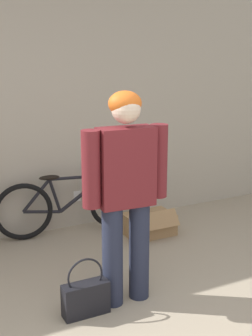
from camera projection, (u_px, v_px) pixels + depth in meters
The scene contains 5 objects.
wall_back at pixel (24, 116), 4.85m from camera, with size 8.00×0.07×2.60m.
person at pixel (126, 186), 3.57m from camera, with size 0.71×0.24×1.69m.
bicycle at pixel (71, 205), 5.08m from camera, with size 1.65×0.46×0.70m.
handbag at pixel (86, 297), 3.56m from camera, with size 0.36×0.13×0.47m.
cardboard_box at pixel (149, 224), 5.10m from camera, with size 0.52×0.42×0.30m.
Camera 1 is at (-1.24, -1.98, 2.00)m, focal length 50.00 mm.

